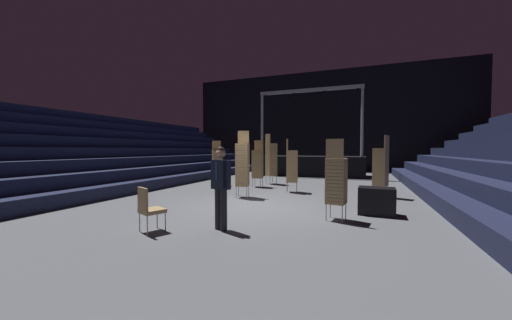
% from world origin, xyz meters
% --- Properties ---
extents(ground_plane, '(22.00, 30.00, 0.10)m').
position_xyz_m(ground_plane, '(0.00, 0.00, -0.05)').
color(ground_plane, '#515459').
extents(arena_end_wall, '(22.00, 0.30, 8.00)m').
position_xyz_m(arena_end_wall, '(0.00, 15.00, 4.00)').
color(arena_end_wall, black).
rests_on(arena_end_wall, ground_plane).
extents(bleacher_bank_left, '(6.00, 24.00, 3.60)m').
position_xyz_m(bleacher_bank_left, '(-8.00, 1.00, 1.80)').
color(bleacher_bank_left, '#191E38').
rests_on(bleacher_bank_left, ground_plane).
extents(stage_riser, '(6.65, 2.67, 5.46)m').
position_xyz_m(stage_riser, '(0.00, 10.43, 0.72)').
color(stage_riser, black).
rests_on(stage_riser, ground_plane).
extents(man_with_tie, '(0.56, 0.37, 1.78)m').
position_xyz_m(man_with_tie, '(0.27, -2.53, 1.01)').
color(man_with_tie, black).
rests_on(man_with_tie, ground_plane).
extents(chair_stack_front_left, '(0.62, 0.62, 2.14)m').
position_xyz_m(chair_stack_front_left, '(-3.36, 3.84, 1.07)').
color(chair_stack_front_left, '#B2B5BA').
rests_on(chair_stack_front_left, ground_plane).
extents(chair_stack_front_right, '(0.48, 0.48, 2.14)m').
position_xyz_m(chair_stack_front_right, '(-1.37, 4.02, 1.07)').
color(chair_stack_front_right, '#B2B5BA').
rests_on(chair_stack_front_right, ground_plane).
extents(chair_stack_mid_left, '(0.52, 0.52, 2.14)m').
position_xyz_m(chair_stack_mid_left, '(0.46, 3.08, 1.07)').
color(chair_stack_mid_left, '#B2B5BA').
rests_on(chair_stack_mid_left, ground_plane).
extents(chair_stack_mid_right, '(0.57, 0.57, 2.22)m').
position_xyz_m(chair_stack_mid_right, '(3.71, 3.14, 1.11)').
color(chair_stack_mid_right, '#B2B5BA').
rests_on(chair_stack_mid_right, ground_plane).
extents(chair_stack_mid_centre, '(0.62, 0.62, 2.48)m').
position_xyz_m(chair_stack_mid_centre, '(-1.12, 5.25, 1.24)').
color(chair_stack_mid_centre, '#B2B5BA').
rests_on(chair_stack_mid_centre, ground_plane).
extents(chair_stack_rear_left, '(0.52, 0.52, 2.39)m').
position_xyz_m(chair_stack_rear_left, '(-0.91, 1.28, 1.19)').
color(chair_stack_rear_left, '#B2B5BA').
rests_on(chair_stack_rear_left, ground_plane).
extents(chair_stack_rear_right, '(0.50, 0.50, 1.96)m').
position_xyz_m(chair_stack_rear_right, '(2.49, -0.80, 0.98)').
color(chair_stack_rear_right, '#B2B5BA').
rests_on(chair_stack_rear_right, ground_plane).
extents(equipment_road_case, '(0.93, 0.64, 0.72)m').
position_xyz_m(equipment_road_case, '(3.44, 0.17, 0.36)').
color(equipment_road_case, black).
rests_on(equipment_road_case, ground_plane).
extents(loose_chair_near_man, '(0.58, 0.58, 0.95)m').
position_xyz_m(loose_chair_near_man, '(-1.02, -3.23, 0.53)').
color(loose_chair_near_man, '#B2B5BA').
rests_on(loose_chair_near_man, ground_plane).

